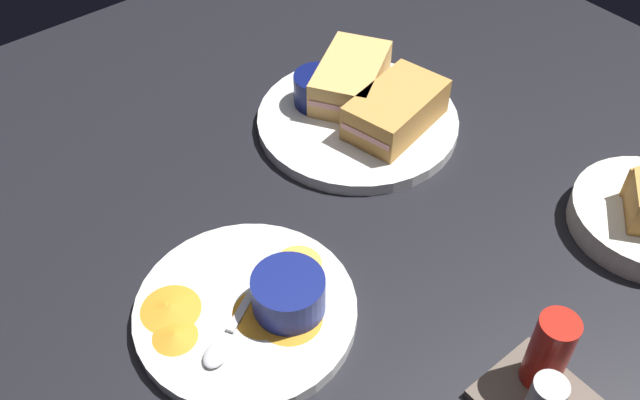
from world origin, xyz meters
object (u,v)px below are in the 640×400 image
Objects in this scene: plate_sandwich_main at (357,121)px; plate_chips_companion at (246,311)px; ramekin_light_gravy at (288,293)px; sandwich_half_near at (396,109)px; spoon_by_gravy_ramekin at (223,343)px; ramekin_dark_sauce at (318,88)px; sandwich_half_far at (351,78)px; spoon_by_dark_ramekin at (354,112)px; condiment_caddy at (543,379)px.

plate_sandwich_main and plate_chips_companion have the same top height.
ramekin_light_gravy is at bearing 35.96° from plate_sandwich_main.
spoon_by_gravy_ramekin is (34.72, 13.35, -2.04)cm from sandwich_half_near.
ramekin_light_gravy is (22.68, 23.36, -0.02)cm from ramekin_dark_sauce.
sandwich_half_far is 1.61× the size of spoon_by_gravy_ramekin.
plate_chips_companion is at bearing -39.81° from ramekin_light_gravy.
ramekin_light_gravy is at bearing 26.82° from sandwich_half_near.
sandwich_half_far is 4.97cm from spoon_by_dark_ramekin.
plate_chips_companion is (25.99, 20.60, -3.05)cm from ramekin_dark_sauce.
sandwich_half_near reaches higher than plate_chips_companion.
sandwich_half_far is 0.68× the size of plate_chips_companion.
spoon_by_gravy_ramekin is 0.98× the size of condiment_caddy.
plate_chips_companion is at bearing 32.56° from sandwich_half_far.
sandwich_half_far is at bearing -140.74° from ramekin_light_gravy.
sandwich_half_near is 32.67cm from plate_chips_companion.
sandwich_half_near is 10.61cm from ramekin_dark_sauce.
condiment_caddy reaches higher than sandwich_half_near.
ramekin_light_gravy is (-3.31, 2.75, 3.03)cm from plate_chips_companion.
ramekin_light_gravy is 24.28cm from condiment_caddy.
ramekin_light_gravy reaches higher than spoon_by_dark_ramekin.
ramekin_light_gravy is at bearing 39.26° from sandwich_half_far.
plate_sandwich_main is 1.77× the size of sandwich_half_near.
plate_sandwich_main is 4.07× the size of ramekin_dark_sauce.
ramekin_light_gravy reaches higher than plate_chips_companion.
spoon_by_gravy_ramekin is (32.25, 17.55, 1.16)cm from plate_sandwich_main.
spoon_by_dark_ramekin is at bearing 111.70° from ramekin_dark_sauce.
ramekin_dark_sauce reaches higher than spoon_by_gravy_ramekin.
condiment_caddy is at bearing 72.14° from spoon_by_dark_ramekin.
ramekin_dark_sauce is at bearing -14.02° from sandwich_half_far.
sandwich_half_far is (-2.40, -4.24, 3.20)cm from plate_sandwich_main.
plate_sandwich_main is at bearing -151.54° from plate_chips_companion.
sandwich_half_near reaches higher than spoon_by_dark_ramekin.
sandwich_half_near is 1.55× the size of spoon_by_gravy_ramekin.
plate_sandwich_main is 41.37cm from condiment_caddy.
sandwich_half_far is 1.55× the size of spoon_by_dark_ramekin.
sandwich_half_near is 0.96× the size of sandwich_half_far.
ramekin_dark_sauce is 0.65× the size of spoon_by_dark_ramekin.
ramekin_dark_sauce reaches higher than plate_sandwich_main.
sandwich_half_far is 2.39× the size of ramekin_dark_sauce.
spoon_by_dark_ramekin is 1.02× the size of condiment_caddy.
ramekin_dark_sauce is at bearing -142.74° from spoon_by_gravy_ramekin.
condiment_caddy reaches higher than ramekin_light_gravy.
ramekin_dark_sauce is 0.88× the size of ramekin_light_gravy.
sandwich_half_near is 8.44cm from sandwich_half_far.
sandwich_half_near is at bearing 115.63° from ramekin_dark_sauce.
ramekin_dark_sauce is at bearing -64.37° from sandwich_half_near.
spoon_by_dark_ramekin is (0.19, -0.53, 1.16)cm from plate_sandwich_main.
ramekin_dark_sauce is at bearing -103.71° from condiment_caddy.
plate_chips_companion is at bearing 28.46° from plate_sandwich_main.
plate_sandwich_main is at bearing 111.51° from ramekin_dark_sauce.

